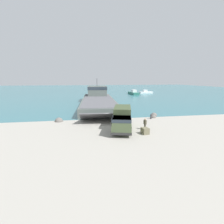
{
  "coord_description": "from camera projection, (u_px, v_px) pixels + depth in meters",
  "views": [
    {
      "loc": [
        -4.56,
        -26.67,
        7.2
      ],
      "look_at": [
        0.4,
        1.97,
        1.68
      ],
      "focal_mm": 28.0,
      "sensor_mm": 36.0,
      "label": 1
    }
  ],
  "objects": [
    {
      "name": "ground_plane",
      "position": [
        112.0,
        125.0,
        27.92
      ],
      "size": [
        240.0,
        240.0,
        0.0
      ],
      "primitive_type": "plane",
      "color": "#9E998E"
    },
    {
      "name": "water_surface",
      "position": [
        88.0,
        90.0,
        119.16
      ],
      "size": [
        240.0,
        180.0,
        0.01
      ],
      "primitive_type": "cube",
      "color": "#336B75",
      "rests_on": "ground_plane"
    },
    {
      "name": "landing_craft",
      "position": [
        98.0,
        98.0,
        49.96
      ],
      "size": [
        10.39,
        36.42,
        7.35
      ],
      "rotation": [
        0.0,
        0.0,
        -0.06
      ],
      "color": "#56605B",
      "rests_on": "ground_plane"
    },
    {
      "name": "military_truck",
      "position": [
        122.0,
        118.0,
        25.22
      ],
      "size": [
        4.48,
        8.49,
        3.09
      ],
      "rotation": [
        0.0,
        0.0,
        -1.82
      ],
      "color": "#475638",
      "rests_on": "ground_plane"
    },
    {
      "name": "soldier_on_ramp",
      "position": [
        145.0,
        123.0,
        25.04
      ],
      "size": [
        0.37,
        0.49,
        1.63
      ],
      "rotation": [
        0.0,
        0.0,
        3.47
      ],
      "color": "#4C4738",
      "rests_on": "ground_plane"
    },
    {
      "name": "moored_boat_a",
      "position": [
        134.0,
        93.0,
        82.35
      ],
      "size": [
        3.17,
        8.84,
        2.27
      ],
      "rotation": [
        0.0,
        0.0,
        0.05
      ],
      "color": "#2D7060",
      "rests_on": "ground_plane"
    },
    {
      "name": "moored_boat_b",
      "position": [
        146.0,
        92.0,
        88.71
      ],
      "size": [
        6.79,
        2.44,
        1.82
      ],
      "rotation": [
        0.0,
        0.0,
        4.78
      ],
      "color": "white",
      "rests_on": "ground_plane"
    },
    {
      "name": "mooring_bollard",
      "position": [
        151.0,
        116.0,
        31.86
      ],
      "size": [
        0.3,
        0.3,
        0.88
      ],
      "color": "#333338",
      "rests_on": "ground_plane"
    },
    {
      "name": "cargo_crate",
      "position": [
        145.0,
        131.0,
        23.14
      ],
      "size": [
        0.98,
        1.12,
        0.84
      ],
      "primitive_type": "cube",
      "rotation": [
        0.0,
        0.0,
        0.15
      ],
      "color": "#6B664C",
      "rests_on": "ground_plane"
    },
    {
      "name": "shoreline_rock_a",
      "position": [
        154.0,
        116.0,
        34.67
      ],
      "size": [
        1.26,
        1.26,
        1.26
      ],
      "primitive_type": "sphere",
      "color": "#66605B",
      "rests_on": "ground_plane"
    },
    {
      "name": "shoreline_rock_b",
      "position": [
        153.0,
        118.0,
        32.99
      ],
      "size": [
        1.09,
        1.09,
        1.09
      ],
      "primitive_type": "sphere",
      "color": "#66605B",
      "rests_on": "ground_plane"
    },
    {
      "name": "shoreline_rock_c",
      "position": [
        59.0,
        122.0,
        29.96
      ],
      "size": [
        1.39,
        1.39,
        1.39
      ],
      "primitive_type": "sphere",
      "color": "#66605B",
      "rests_on": "ground_plane"
    }
  ]
}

